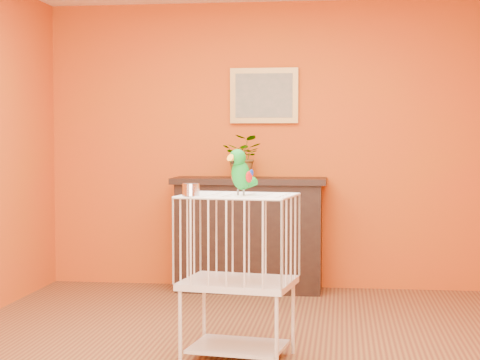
# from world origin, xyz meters

# --- Properties ---
(ground) EXTENTS (4.50, 4.50, 0.00)m
(ground) POSITION_xyz_m (0.00, 0.00, 0.00)
(ground) COLOR brown
(ground) RESTS_ON ground
(room_shell) EXTENTS (4.50, 4.50, 4.50)m
(room_shell) POSITION_xyz_m (0.00, 0.00, 1.58)
(room_shell) COLOR #CE4613
(room_shell) RESTS_ON ground
(console_cabinet) EXTENTS (1.36, 0.49, 1.01)m
(console_cabinet) POSITION_xyz_m (-0.11, 2.01, 0.51)
(console_cabinet) COLOR black
(console_cabinet) RESTS_ON ground
(potted_plant) EXTENTS (0.40, 0.43, 0.30)m
(potted_plant) POSITION_xyz_m (-0.16, 2.01, 1.16)
(potted_plant) COLOR #26722D
(potted_plant) RESTS_ON console_cabinet
(framed_picture) EXTENTS (0.62, 0.04, 0.50)m
(framed_picture) POSITION_xyz_m (0.00, 2.22, 1.75)
(framed_picture) COLOR #AC803D
(framed_picture) RESTS_ON room_shell
(birdcage) EXTENTS (0.73, 0.60, 1.02)m
(birdcage) POSITION_xyz_m (0.08, -0.22, 0.53)
(birdcage) COLOR silver
(birdcage) RESTS_ON ground
(feed_cup) EXTENTS (0.10, 0.10, 0.07)m
(feed_cup) POSITION_xyz_m (-0.18, -0.39, 1.06)
(feed_cup) COLOR silver
(feed_cup) RESTS_ON birdcage
(parrot) EXTENTS (0.19, 0.24, 0.28)m
(parrot) POSITION_xyz_m (0.10, -0.26, 1.16)
(parrot) COLOR #59544C
(parrot) RESTS_ON birdcage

